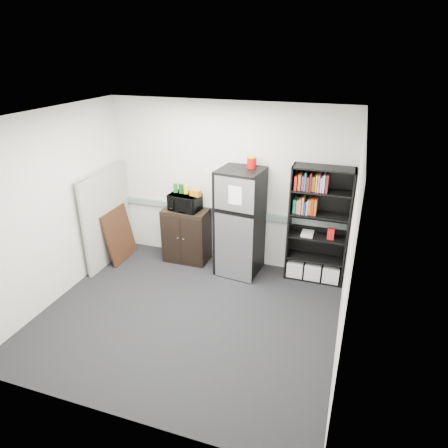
% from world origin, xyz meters
% --- Properties ---
extents(floor, '(4.00, 4.00, 0.00)m').
position_xyz_m(floor, '(0.00, 0.00, 0.00)').
color(floor, black).
rests_on(floor, ground).
extents(wall_back, '(4.00, 0.02, 2.70)m').
position_xyz_m(wall_back, '(0.00, 1.75, 1.35)').
color(wall_back, silver).
rests_on(wall_back, floor).
extents(wall_right, '(0.02, 3.50, 2.70)m').
position_xyz_m(wall_right, '(2.00, 0.00, 1.35)').
color(wall_right, silver).
rests_on(wall_right, floor).
extents(wall_left, '(0.02, 3.50, 2.70)m').
position_xyz_m(wall_left, '(-2.00, 0.00, 1.35)').
color(wall_left, silver).
rests_on(wall_left, floor).
extents(ceiling, '(4.00, 3.50, 0.02)m').
position_xyz_m(ceiling, '(0.00, 0.00, 2.70)').
color(ceiling, white).
rests_on(ceiling, wall_back).
extents(electrical_raceway, '(3.92, 0.05, 0.10)m').
position_xyz_m(electrical_raceway, '(0.00, 1.72, 0.90)').
color(electrical_raceway, gray).
rests_on(electrical_raceway, wall_back).
extents(wall_note, '(0.14, 0.00, 0.10)m').
position_xyz_m(wall_note, '(-0.35, 1.74, 1.55)').
color(wall_note, white).
rests_on(wall_note, wall_back).
extents(bookshelf, '(0.90, 0.34, 1.85)m').
position_xyz_m(bookshelf, '(1.53, 1.57, 0.91)').
color(bookshelf, black).
rests_on(bookshelf, floor).
extents(cubicle_partition, '(0.06, 1.30, 1.62)m').
position_xyz_m(cubicle_partition, '(-1.90, 1.08, 0.81)').
color(cubicle_partition, '#A09B8E').
rests_on(cubicle_partition, floor).
extents(cabinet, '(0.75, 0.50, 0.94)m').
position_xyz_m(cabinet, '(-0.65, 1.50, 0.47)').
color(cabinet, black).
rests_on(cabinet, floor).
extents(microwave, '(0.53, 0.39, 0.28)m').
position_xyz_m(microwave, '(-0.65, 1.48, 1.08)').
color(microwave, black).
rests_on(microwave, cabinet).
extents(snack_box_a, '(0.08, 0.07, 0.15)m').
position_xyz_m(snack_box_a, '(-0.82, 1.52, 1.29)').
color(snack_box_a, '#17511D').
rests_on(snack_box_a, microwave).
extents(snack_box_b, '(0.08, 0.06, 0.15)m').
position_xyz_m(snack_box_b, '(-0.72, 1.52, 1.29)').
color(snack_box_b, '#0E3D11').
rests_on(snack_box_b, microwave).
extents(snack_box_c, '(0.08, 0.07, 0.14)m').
position_xyz_m(snack_box_c, '(-0.63, 1.52, 1.29)').
color(snack_box_c, gold).
rests_on(snack_box_c, microwave).
extents(snack_bag, '(0.20, 0.15, 0.10)m').
position_xyz_m(snack_bag, '(-0.44, 1.47, 1.27)').
color(snack_bag, orange).
rests_on(snack_bag, microwave).
extents(refrigerator, '(0.73, 0.76, 1.74)m').
position_xyz_m(refrigerator, '(0.32, 1.42, 0.87)').
color(refrigerator, black).
rests_on(refrigerator, floor).
extents(coffee_can, '(0.15, 0.15, 0.20)m').
position_xyz_m(coffee_can, '(0.46, 1.55, 1.84)').
color(coffee_can, '#B20B08').
rests_on(coffee_can, refrigerator).
extents(framed_poster, '(0.22, 0.71, 0.90)m').
position_xyz_m(framed_poster, '(-1.77, 1.17, 0.46)').
color(framed_poster, black).
rests_on(framed_poster, floor).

